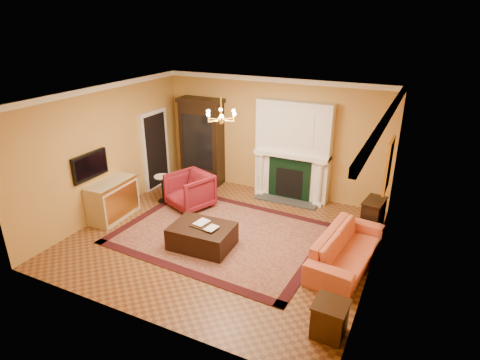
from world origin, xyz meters
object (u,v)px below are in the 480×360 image
Objects in this scene: china_cabinet at (202,143)px; pedestal_table at (163,187)px; end_table at (330,320)px; leather_ottoman at (202,236)px; console_table at (373,216)px; coral_sofa at (348,244)px; commode at (113,200)px; wingback_armchair at (190,189)px.

pedestal_table is (-0.24, -1.58, -0.73)m from china_cabinet.
end_table is 0.43× the size of leather_ottoman.
china_cabinet is at bearing 178.37° from console_table.
china_cabinet is 5.13m from coral_sofa.
china_cabinet is at bearing 69.12° from coral_sofa.
console_table reaches higher than leather_ottoman.
coral_sofa reaches higher than end_table.
china_cabinet reaches higher than commode.
wingback_armchair is at bearing 146.54° from end_table.
pedestal_table is at bearing 87.43° from coral_sofa.
console_table is 0.58× the size of leather_ottoman.
china_cabinet is 4.87m from console_table.
pedestal_table is at bearing 63.74° from commode.
pedestal_table is 0.58× the size of commode.
wingback_armchair is 0.43× the size of coral_sofa.
console_table is at bearing 8.75° from pedestal_table.
pedestal_table is 5.62m from end_table.
pedestal_table is at bearing 141.95° from leather_ottoman.
wingback_armchair is 0.78× the size of leather_ottoman.
leather_ottoman is (1.99, -1.42, -0.16)m from pedestal_table.
china_cabinet is 3.26× the size of pedestal_table.
commode is 0.54× the size of coral_sofa.
wingback_armchair reaches higher than leather_ottoman.
console_table is at bearing 33.56° from leather_ottoman.
china_cabinet is 3.58m from leather_ottoman.
wingback_armchair is 1.35× the size of console_table.
pedestal_table is 0.31× the size of coral_sofa.
china_cabinet is 1.89× the size of commode.
commode reaches higher than console_table.
coral_sofa is (5.28, 0.44, -0.02)m from commode.
console_table is at bearing 17.09° from commode.
china_cabinet is 4.28× the size of end_table.
pedestal_table is at bearing -100.77° from china_cabinet.
wingback_armchair is at bearing -161.94° from console_table.
commode is (-1.31, -1.23, -0.03)m from wingback_armchair.
commode is 5.85m from console_table.
china_cabinet reaches higher than console_table.
china_cabinet reaches higher than coral_sofa.
coral_sofa is at bearing -9.02° from pedestal_table.
coral_sofa is (4.52, -2.33, -0.70)m from china_cabinet.
china_cabinet reaches higher than leather_ottoman.
coral_sofa reaches higher than console_table.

